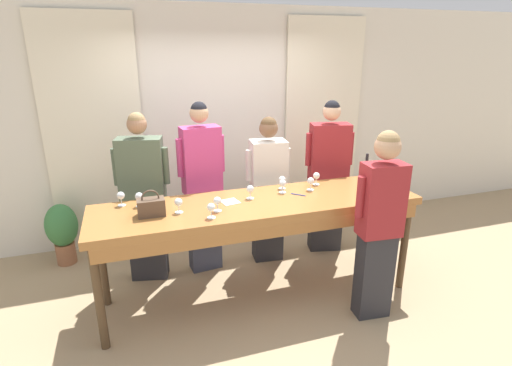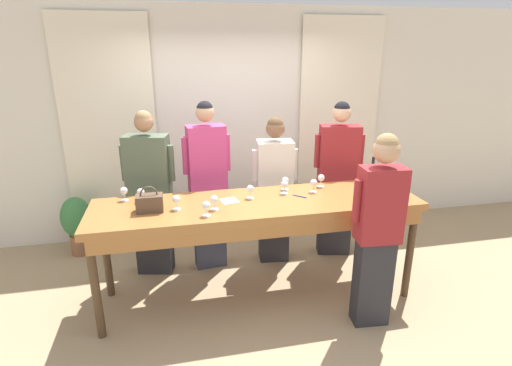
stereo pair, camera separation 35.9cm
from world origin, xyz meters
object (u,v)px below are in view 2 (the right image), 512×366
Objects in this scene: wine_glass_by_handbag at (314,183)px; guest_striped_shirt at (337,179)px; tasting_bar at (258,211)px; wine_glass_back_mid at (176,200)px; guest_olive_jacket at (150,194)px; wine_glass_front_left at (141,193)px; host_pouring at (378,228)px; wine_glass_front_right at (250,189)px; wine_glass_center_mid at (364,194)px; potted_plant at (77,221)px; wine_glass_back_left at (206,206)px; wine_glass_near_host at (392,190)px; wine_glass_back_right at (285,181)px; handbag at (150,203)px; wine_glass_center_right at (284,185)px; wine_bottle at (372,178)px; guest_pink_top at (208,185)px; wine_glass_by_bottle at (214,200)px; guest_cream_sweater at (274,190)px; wine_glass_front_mid at (321,178)px; wine_glass_center_left at (124,191)px.

guest_striped_shirt is (0.49, 0.55, -0.17)m from wine_glass_by_handbag.
wine_glass_back_mid is (-0.72, -0.02, 0.18)m from tasting_bar.
wine_glass_front_left is at bearing -96.05° from guest_olive_jacket.
wine_glass_by_handbag is at bearing 112.79° from host_pouring.
wine_glass_front_right is 0.68m from wine_glass_back_mid.
wine_glass_center_mid is 0.18× the size of potted_plant.
wine_glass_back_left is 1.00× the size of wine_glass_near_host.
host_pouring is at bearing -14.71° from wine_glass_back_left.
wine_glass_back_mid is 0.07× the size of guest_striped_shirt.
wine_glass_back_mid is (0.31, -0.25, -0.00)m from wine_glass_front_left.
wine_glass_by_handbag is (0.25, -0.13, 0.00)m from wine_glass_back_right.
wine_glass_back_right is (-0.58, 0.50, 0.00)m from wine_glass_center_mid.
handbag is 1.76× the size of wine_glass_center_right.
wine_glass_near_host is 0.08× the size of host_pouring.
guest_striped_shirt reaches higher than wine_glass_back_mid.
potted_plant is at bearing 157.97° from wine_bottle.
wine_glass_center_mid is at bearing -35.42° from guest_pink_top.
wine_glass_back_left reaches higher than potted_plant.
tasting_bar is 23.17× the size of wine_glass_back_mid.
guest_pink_top reaches higher than wine_glass_by_bottle.
guest_cream_sweater is (-0.58, 0.93, -0.24)m from wine_glass_center_mid.
wine_glass_center_mid is 1.00× the size of wine_glass_by_bottle.
tasting_bar is at bearing -64.80° from wine_glass_front_right.
wine_glass_by_handbag is at bearing -19.51° from guest_olive_jacket.
wine_glass_back_mid is 1.31m from wine_glass_by_handbag.
tasting_bar is at bearing -146.65° from guest_striped_shirt.
wine_glass_by_handbag is (-0.13, -0.13, 0.00)m from wine_glass_front_mid.
wine_glass_front_mid is 1.00× the size of wine_glass_back_mid.
guest_cream_sweater is (0.72, 0.00, -0.11)m from guest_pink_top.
potted_plant is (-0.92, 1.30, -0.66)m from handbag.
wine_glass_center_mid is (0.91, -0.22, 0.18)m from tasting_bar.
wine_glass_center_mid is 1.40m from wine_glass_back_left.
tasting_bar is at bearing -158.16° from wine_glass_front_mid.
wine_glass_center_left is at bearing 174.97° from wine_glass_center_right.
wine_bottle is 0.72m from host_pouring.
wine_glass_center_left is at bearing 175.24° from wine_glass_by_handbag.
host_pouring reaches higher than wine_glass_by_handbag.
wine_glass_back_left is at bearing -179.02° from wine_glass_near_host.
guest_cream_sweater is at bearing 19.18° from wine_glass_front_left.
tasting_bar is at bearing -140.21° from wine_glass_back_right.
wine_glass_back_mid and wine_glass_back_right have the same top height.
wine_glass_back_right is 0.82m from wine_glass_by_bottle.
wine_glass_front_mid is (1.74, 0.06, 0.00)m from wine_glass_front_left.
potted_plant is at bearing 145.92° from host_pouring.
guest_cream_sweater is at bearing 34.25° from wine_glass_back_mid.
wine_glass_back_right is (1.05, 0.29, 0.00)m from wine_glass_back_mid.
guest_olive_jacket is (-1.27, 0.54, -0.19)m from wine_glass_center_right.
wine_glass_near_host is 0.07× the size of guest_pink_top.
tasting_bar is 1.07m from wine_glass_front_left.
host_pouring reaches higher than wine_glass_back_left.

